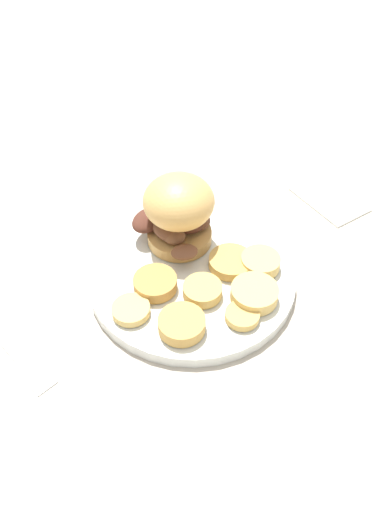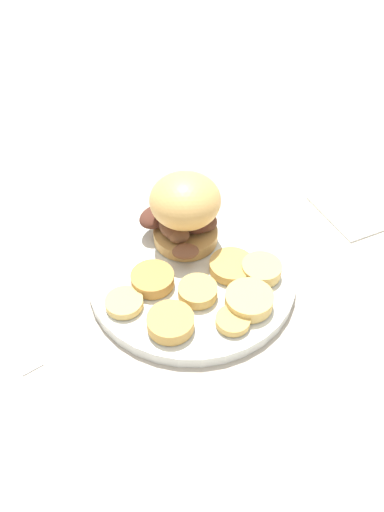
{
  "view_description": "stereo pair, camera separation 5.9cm",
  "coord_description": "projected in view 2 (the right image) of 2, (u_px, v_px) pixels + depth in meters",
  "views": [
    {
      "loc": [
        0.28,
        -0.3,
        0.46
      ],
      "look_at": [
        0.0,
        0.0,
        0.04
      ],
      "focal_mm": 35.0,
      "sensor_mm": 36.0,
      "label": 1
    },
    {
      "loc": [
        0.32,
        -0.26,
        0.46
      ],
      "look_at": [
        0.0,
        0.0,
        0.04
      ],
      "focal_mm": 35.0,
      "sensor_mm": 36.0,
      "label": 2
    }
  ],
  "objects": [
    {
      "name": "potato_round_4",
      "position": [
        124.0,
        303.0,
        0.57
      ],
      "size": [
        0.04,
        0.04,
        0.01
      ],
      "primitive_type": "cylinder",
      "color": "#DBB766",
      "rests_on": "dinner_plate"
    },
    {
      "name": "sandwich",
      "position": [
        184.0,
        211.0,
        0.61
      ],
      "size": [
        0.11,
        0.09,
        0.1
      ],
      "color": "tan",
      "rests_on": "dinner_plate"
    },
    {
      "name": "potato_round_7",
      "position": [
        249.0,
        300.0,
        0.56
      ],
      "size": [
        0.06,
        0.06,
        0.02
      ],
      "primitive_type": "cylinder",
      "color": "#DBB766",
      "rests_on": "dinner_plate"
    },
    {
      "name": "potato_round_1",
      "position": [
        233.0,
        321.0,
        0.55
      ],
      "size": [
        0.04,
        0.04,
        0.01
      ],
      "primitive_type": "cylinder",
      "color": "tan",
      "rests_on": "dinner_plate"
    },
    {
      "name": "potato_round_2",
      "position": [
        261.0,
        269.0,
        0.6
      ],
      "size": [
        0.05,
        0.05,
        0.02
      ],
      "primitive_type": "cylinder",
      "color": "#DBB766",
      "rests_on": "dinner_plate"
    },
    {
      "name": "dinner_plate",
      "position": [
        192.0,
        275.0,
        0.61
      ],
      "size": [
        0.25,
        0.25,
        0.02
      ],
      "color": "silver",
      "rests_on": "ground_plane"
    },
    {
      "name": "ground_plane",
      "position": [
        192.0,
        280.0,
        0.62
      ],
      "size": [
        4.0,
        4.0,
        0.0
      ],
      "primitive_type": "plane",
      "color": "#B2A899"
    },
    {
      "name": "potato_round_0",
      "position": [
        198.0,
        291.0,
        0.57
      ],
      "size": [
        0.05,
        0.05,
        0.01
      ],
      "primitive_type": "cylinder",
      "color": "tan",
      "rests_on": "dinner_plate"
    },
    {
      "name": "napkin",
      "position": [
        348.0,
        212.0,
        0.71
      ],
      "size": [
        0.12,
        0.09,
        0.01
      ],
      "primitive_type": "cube",
      "rotation": [
        0.0,
        0.0,
        2.9
      ],
      "color": "white",
      "rests_on": "ground_plane"
    },
    {
      "name": "potato_round_6",
      "position": [
        232.0,
        266.0,
        0.6
      ],
      "size": [
        0.05,
        0.05,
        0.01
      ],
      "primitive_type": "cylinder",
      "color": "tan",
      "rests_on": "dinner_plate"
    },
    {
      "name": "potato_round_5",
      "position": [
        171.0,
        322.0,
        0.54
      ],
      "size": [
        0.05,
        0.05,
        0.02
      ],
      "primitive_type": "cylinder",
      "color": "tan",
      "rests_on": "dinner_plate"
    },
    {
      "name": "potato_round_3",
      "position": [
        153.0,
        279.0,
        0.59
      ],
      "size": [
        0.05,
        0.05,
        0.02
      ],
      "primitive_type": "cylinder",
      "color": "#BC8942",
      "rests_on": "dinner_plate"
    },
    {
      "name": "fork",
      "position": [
        7.0,
        325.0,
        0.57
      ],
      "size": [
        0.15,
        0.03,
        0.0
      ],
      "color": "silver",
      "rests_on": "ground_plane"
    }
  ]
}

